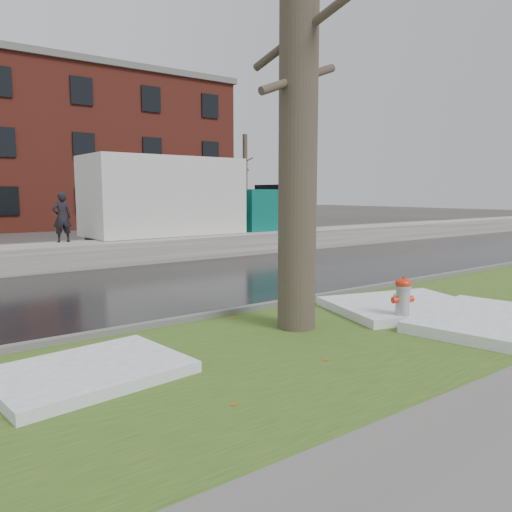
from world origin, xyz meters
TOP-DOWN VIEW (x-y plane):
  - ground at (0.00, 0.00)m, footprint 120.00×120.00m
  - verge at (0.00, -1.25)m, footprint 60.00×4.50m
  - road at (0.00, 4.50)m, footprint 60.00×7.00m
  - parking_lot at (0.00, 13.00)m, footprint 60.00×9.00m
  - curb at (0.00, 1.00)m, footprint 60.00×0.15m
  - snowbank at (0.00, 8.70)m, footprint 60.00×1.60m
  - brick_building at (2.00, 30.00)m, footprint 26.00×12.00m
  - bg_tree_right at (16.00, 24.00)m, footprint 1.40×1.62m
  - fire_hydrant at (1.39, -1.32)m, footprint 0.41×0.38m
  - tree at (-0.20, -0.40)m, footprint 1.62×1.92m
  - box_truck at (3.64, 10.00)m, footprint 10.57×2.67m
  - worker at (-1.25, 9.30)m, footprint 0.56×0.37m
  - snow_patch_near at (2.22, -0.68)m, footprint 3.05×2.63m
  - snow_patch_far at (-3.71, -0.62)m, footprint 2.37×1.84m
  - snow_patch_side at (2.45, -2.20)m, footprint 3.12×2.36m

SIDE VIEW (x-z plane):
  - ground at x=0.00m, z-range 0.00..0.00m
  - road at x=0.00m, z-range 0.00..0.03m
  - parking_lot at x=0.00m, z-range 0.00..0.03m
  - verge at x=0.00m, z-range 0.00..0.04m
  - curb at x=0.00m, z-range 0.00..0.14m
  - snow_patch_far at x=-3.71m, z-range 0.04..0.18m
  - snow_patch_near at x=2.22m, z-range 0.04..0.20m
  - snow_patch_side at x=2.45m, z-range 0.04..0.22m
  - snowbank at x=0.00m, z-range 0.00..0.75m
  - fire_hydrant at x=1.39m, z-range 0.07..0.89m
  - worker at x=-1.25m, z-range 0.75..2.28m
  - box_truck at x=3.64m, z-range 0.10..3.62m
  - bg_tree_right at x=16.00m, z-range 0.08..6.58m
  - tree at x=-0.20m, z-range 0.07..7.85m
  - brick_building at x=2.00m, z-range 0.00..10.00m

